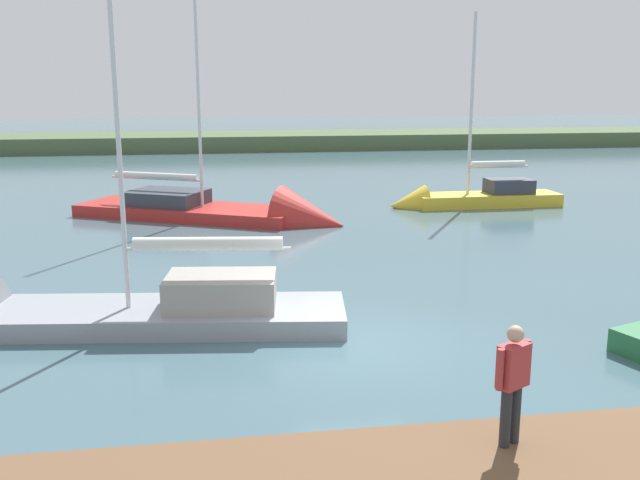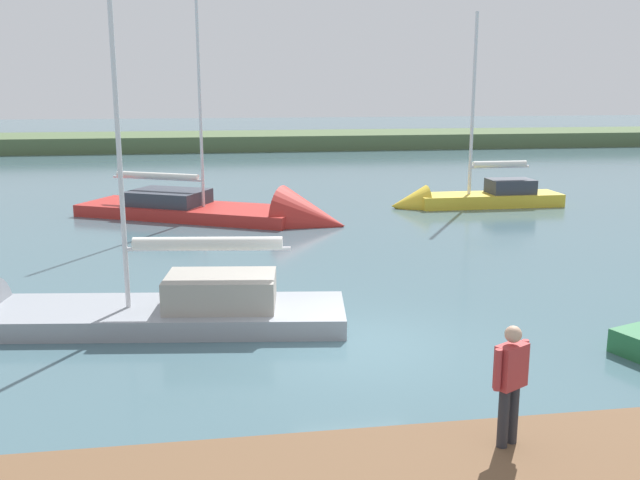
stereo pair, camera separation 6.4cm
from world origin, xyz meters
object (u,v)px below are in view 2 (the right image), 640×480
(sailboat_far_left, at_px, (468,201))
(person_on_dock, at_px, (510,378))
(sailboat_mid_channel, at_px, (240,217))
(sailboat_outer_mooring, at_px, (95,320))

(sailboat_far_left, bearing_deg, person_on_dock, 70.41)
(sailboat_far_left, bearing_deg, sailboat_mid_channel, 9.31)
(sailboat_outer_mooring, relative_size, sailboat_far_left, 1.13)
(sailboat_outer_mooring, distance_m, sailboat_far_left, 19.02)
(sailboat_outer_mooring, bearing_deg, person_on_dock, 138.19)
(sailboat_far_left, distance_m, person_on_dock, 21.95)
(sailboat_outer_mooring, bearing_deg, sailboat_far_left, -127.61)
(person_on_dock, bearing_deg, sailboat_mid_channel, -21.14)
(sailboat_outer_mooring, height_order, sailboat_far_left, sailboat_outer_mooring)
(sailboat_outer_mooring, height_order, sailboat_mid_channel, sailboat_mid_channel)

